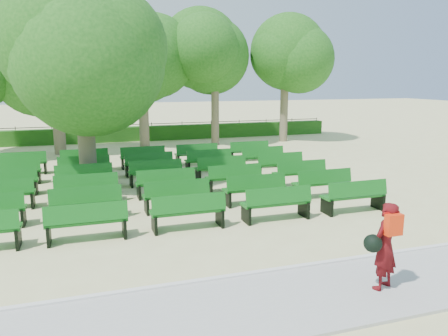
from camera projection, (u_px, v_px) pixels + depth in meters
name	position (u px, v px, depth m)	size (l,w,h in m)	color
ground	(190.00, 196.00, 14.51)	(120.00, 120.00, 0.00)	#C8C485
paving	(291.00, 301.00, 7.61)	(30.00, 2.20, 0.06)	#A9A9A4
curb	(265.00, 272.00, 8.68)	(30.00, 0.12, 0.10)	silver
hedge	(137.00, 134.00, 27.46)	(26.00, 0.70, 0.90)	#215616
fence	(136.00, 140.00, 27.92)	(26.00, 0.10, 1.02)	black
tree_line	(146.00, 150.00, 23.82)	(21.80, 6.80, 7.04)	#24621A
bench_array	(160.00, 187.00, 15.28)	(1.93, 0.66, 1.21)	#105D16
tree_among	(81.00, 48.00, 14.82)	(4.91, 4.91, 7.12)	brown
person	(384.00, 245.00, 7.83)	(0.82, 0.59, 1.63)	#4F0B0F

